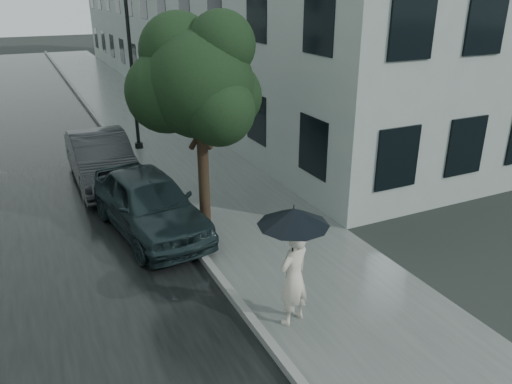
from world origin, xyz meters
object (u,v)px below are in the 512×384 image
street_tree (198,82)px  car_near (149,202)px  pedestrian (293,277)px  car_far (101,159)px  lamp_post (127,60)px

street_tree → car_near: size_ratio=1.16×
pedestrian → street_tree: (-0.08, 4.09, 2.57)m
car_near → car_far: size_ratio=0.96×
pedestrian → car_near: 4.63m
lamp_post → car_near: (-1.17, -6.64, -2.36)m
pedestrian → car_far: pedestrian is taller
car_far → car_near: bearing=-83.5°
car_near → car_far: 3.73m
lamp_post → car_far: lamp_post is taller
pedestrian → lamp_post: lamp_post is taller
street_tree → car_far: bearing=111.9°
street_tree → lamp_post: bearing=90.3°
car_near → street_tree: bearing=-23.8°
pedestrian → lamp_post: (-0.12, 11.08, 2.21)m
car_near → pedestrian: bearing=-81.2°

